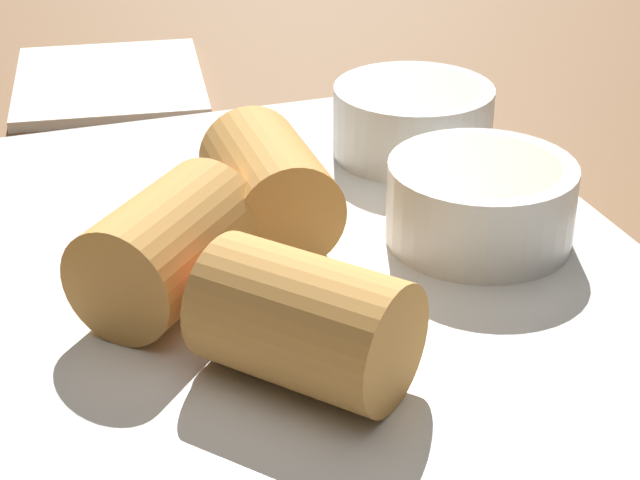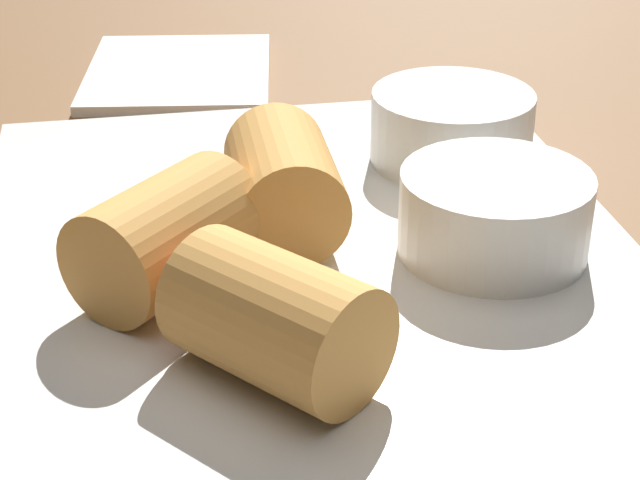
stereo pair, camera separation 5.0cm
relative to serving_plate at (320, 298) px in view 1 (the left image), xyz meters
The scene contains 8 objects.
table_surface 4.59cm from the serving_plate, 33.96° to the right, with size 180.00×140.00×2.00cm.
serving_plate is the anchor object (origin of this frame).
roll_front_left 5.34cm from the serving_plate, behind, with size 7.06×4.25×4.15cm.
roll_front_right 5.90cm from the serving_plate, 97.75° to the right, with size 7.43×7.35×4.15cm.
roll_back_left 6.51cm from the serving_plate, 26.76° to the right, with size 7.49×7.23×4.15cm.
dipping_bowl_near 7.32cm from the serving_plate, 98.55° to the left, with size 7.18×7.18×3.17cm.
dipping_bowl_far 12.45cm from the serving_plate, 141.18° to the left, with size 7.18×7.18×3.17cm.
napkin 27.13cm from the serving_plate, behind, with size 13.62×12.06×0.60cm.
Camera 1 is at (28.05, -8.39, 23.11)cm, focal length 60.00 mm.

